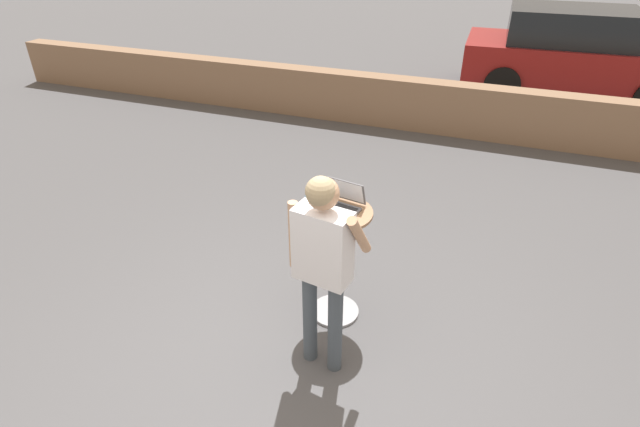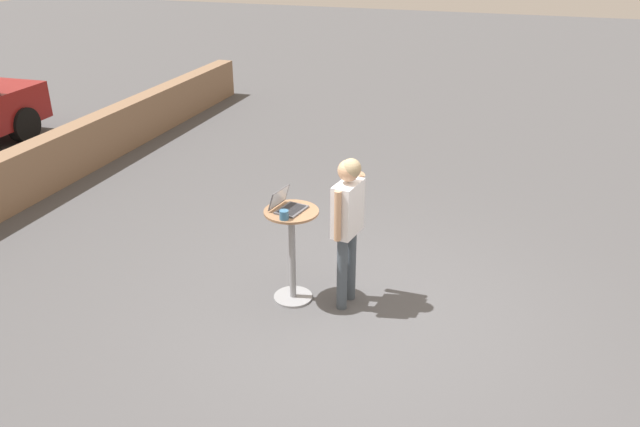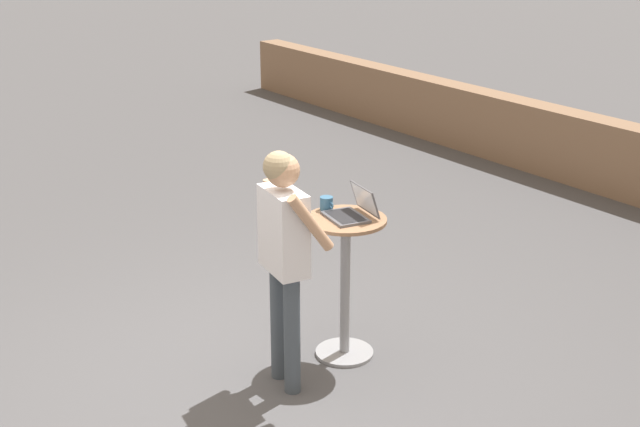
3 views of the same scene
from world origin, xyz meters
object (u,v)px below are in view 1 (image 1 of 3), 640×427
object	(u,v)px
coffee_mug	(311,201)
standing_person	(322,254)
cafe_table	(336,254)
laptop	(340,203)
parked_car_near_street	(574,52)

from	to	relation	value
coffee_mug	standing_person	world-z (taller)	standing_person
cafe_table	standing_person	distance (m)	0.71
cafe_table	coffee_mug	world-z (taller)	coffee_mug
coffee_mug	standing_person	xyz separation A→B (m)	(0.31, -0.57, -0.05)
laptop	coffee_mug	distance (m)	0.23
laptop	parked_car_near_street	xyz separation A→B (m)	(2.14, 7.35, -0.30)
cafe_table	laptop	distance (m)	0.47
cafe_table	standing_person	size ratio (longest dim) A/B	0.64
cafe_table	standing_person	world-z (taller)	standing_person
parked_car_near_street	cafe_table	bearing A→B (deg)	-106.22
cafe_table	parked_car_near_street	distance (m)	7.71
coffee_mug	standing_person	bearing A→B (deg)	-61.60
coffee_mug	laptop	bearing A→B (deg)	13.06
laptop	parked_car_near_street	bearing A→B (deg)	73.75
laptop	coffee_mug	world-z (taller)	laptop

